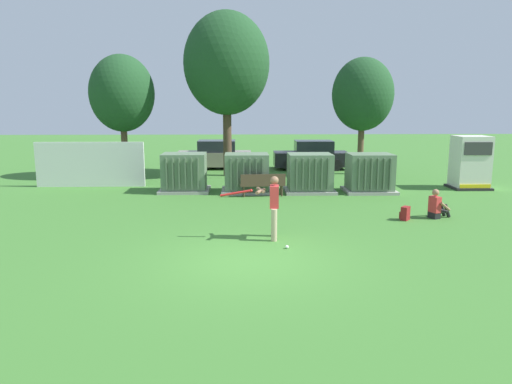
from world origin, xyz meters
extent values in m
plane|color=#3D752D|center=(0.00, 0.00, 0.00)|extent=(96.00, 96.00, 0.00)
cube|color=silver|center=(-6.89, 10.50, 1.00)|extent=(4.80, 0.12, 2.00)
cube|color=#9E9B93|center=(-2.55, 9.16, 0.06)|extent=(2.10, 1.70, 0.12)
cube|color=#607A5B|center=(-2.55, 9.16, 0.87)|extent=(1.80, 1.40, 1.50)
cube|color=#52684E|center=(-3.18, 8.40, 0.87)|extent=(0.06, 0.12, 1.27)
cube|color=#52684E|center=(-2.93, 8.40, 0.87)|extent=(0.06, 0.12, 1.27)
cube|color=#52684E|center=(-2.67, 8.40, 0.87)|extent=(0.06, 0.12, 1.27)
cube|color=#52684E|center=(-2.42, 8.40, 0.87)|extent=(0.06, 0.12, 1.27)
cube|color=#52684E|center=(-2.16, 8.40, 0.87)|extent=(0.06, 0.12, 1.27)
cube|color=#52684E|center=(-1.91, 8.40, 0.87)|extent=(0.06, 0.12, 1.27)
cube|color=#9E9B93|center=(0.08, 8.94, 0.06)|extent=(2.10, 1.70, 0.12)
cube|color=#607A5B|center=(0.08, 8.94, 0.87)|extent=(1.80, 1.40, 1.50)
cube|color=#52684E|center=(-0.56, 8.18, 0.87)|extent=(0.06, 0.12, 1.27)
cube|color=#52684E|center=(-0.30, 8.18, 0.87)|extent=(0.06, 0.12, 1.27)
cube|color=#52684E|center=(-0.05, 8.18, 0.87)|extent=(0.06, 0.12, 1.27)
cube|color=#52684E|center=(0.21, 8.18, 0.87)|extent=(0.06, 0.12, 1.27)
cube|color=#52684E|center=(0.46, 8.18, 0.87)|extent=(0.06, 0.12, 1.27)
cube|color=#52684E|center=(0.72, 8.18, 0.87)|extent=(0.06, 0.12, 1.27)
cube|color=#9E9B93|center=(2.73, 8.85, 0.06)|extent=(2.10, 1.70, 0.12)
cube|color=#607A5B|center=(2.73, 8.85, 0.87)|extent=(1.80, 1.40, 1.50)
cube|color=#52684E|center=(2.09, 8.09, 0.87)|extent=(0.06, 0.12, 1.27)
cube|color=#52684E|center=(2.35, 8.09, 0.87)|extent=(0.06, 0.12, 1.27)
cube|color=#52684E|center=(2.60, 8.09, 0.87)|extent=(0.06, 0.12, 1.27)
cube|color=#52684E|center=(2.86, 8.09, 0.87)|extent=(0.06, 0.12, 1.27)
cube|color=#52684E|center=(3.11, 8.09, 0.87)|extent=(0.06, 0.12, 1.27)
cube|color=#52684E|center=(3.37, 8.09, 0.87)|extent=(0.06, 0.12, 1.27)
cube|color=#9E9B93|center=(5.24, 8.77, 0.06)|extent=(2.10, 1.70, 0.12)
cube|color=#607A5B|center=(5.24, 8.77, 0.87)|extent=(1.80, 1.40, 1.50)
cube|color=#52684E|center=(4.60, 8.01, 0.87)|extent=(0.06, 0.12, 1.27)
cube|color=#52684E|center=(4.85, 8.01, 0.87)|extent=(0.06, 0.12, 1.27)
cube|color=#52684E|center=(5.11, 8.01, 0.87)|extent=(0.06, 0.12, 1.27)
cube|color=#52684E|center=(5.36, 8.01, 0.87)|extent=(0.06, 0.12, 1.27)
cube|color=#52684E|center=(5.62, 8.01, 0.87)|extent=(0.06, 0.12, 1.27)
cube|color=#52684E|center=(5.87, 8.01, 0.87)|extent=(0.06, 0.12, 1.27)
cube|color=#262626|center=(9.85, 9.50, 0.05)|extent=(1.60, 1.40, 0.10)
cube|color=silver|center=(9.85, 9.50, 1.20)|extent=(1.40, 1.20, 2.20)
cube|color=#383838|center=(9.85, 8.88, 1.81)|extent=(1.19, 0.04, 0.55)
cube|color=yellow|center=(9.85, 8.88, 0.20)|extent=(1.33, 0.04, 0.16)
cube|color=#4C3828|center=(0.71, 8.00, 0.45)|extent=(1.83, 0.56, 0.05)
cube|color=#4C3828|center=(0.72, 7.82, 0.70)|extent=(1.80, 0.20, 0.44)
cylinder|color=#4C3828|center=(-0.07, 8.07, 0.21)|extent=(0.06, 0.06, 0.42)
cylinder|color=#4C3828|center=(1.46, 8.21, 0.21)|extent=(0.06, 0.06, 0.42)
cylinder|color=#4C3828|center=(-0.04, 7.79, 0.21)|extent=(0.06, 0.06, 0.42)
cylinder|color=#4C3828|center=(1.48, 7.93, 0.21)|extent=(0.06, 0.06, 0.42)
cylinder|color=tan|center=(0.72, 1.60, 0.44)|extent=(0.16, 0.16, 0.88)
cylinder|color=tan|center=(0.76, 2.07, 0.44)|extent=(0.16, 0.16, 0.88)
cube|color=red|center=(0.74, 1.83, 1.18)|extent=(0.27, 0.42, 0.60)
sphere|color=brown|center=(0.74, 1.83, 1.62)|extent=(0.23, 0.23, 0.23)
cylinder|color=brown|center=(0.36, 1.77, 1.34)|extent=(0.30, 0.53, 0.09)
cylinder|color=brown|center=(0.37, 1.95, 1.34)|extent=(0.23, 0.55, 0.09)
cylinder|color=red|center=(-0.31, 1.91, 1.27)|extent=(0.85, 0.12, 0.21)
sphere|color=red|center=(0.11, 1.88, 1.34)|extent=(0.08, 0.08, 0.08)
sphere|color=white|center=(1.01, 0.89, 0.04)|extent=(0.09, 0.09, 0.09)
cube|color=black|center=(6.10, 4.03, 0.10)|extent=(0.35, 0.41, 0.20)
cube|color=red|center=(6.10, 4.03, 0.46)|extent=(0.34, 0.42, 0.52)
sphere|color=#9E7051|center=(6.10, 4.03, 0.85)|extent=(0.22, 0.22, 0.22)
cylinder|color=black|center=(6.27, 4.21, 0.22)|extent=(0.47, 0.29, 0.13)
cylinder|color=black|center=(6.48, 4.30, 0.23)|extent=(0.32, 0.22, 0.46)
cylinder|color=black|center=(6.35, 4.03, 0.22)|extent=(0.47, 0.29, 0.13)
cylinder|color=black|center=(6.56, 4.11, 0.23)|extent=(0.32, 0.22, 0.46)
cylinder|color=#9E7051|center=(6.22, 4.33, 0.42)|extent=(0.41, 0.23, 0.32)
cylinder|color=#9E7051|center=(6.39, 3.90, 0.42)|extent=(0.41, 0.23, 0.32)
cube|color=maroon|center=(5.08, 3.82, 0.22)|extent=(0.36, 0.37, 0.44)
cube|color=maroon|center=(4.98, 3.90, 0.15)|extent=(0.19, 0.21, 0.22)
cylinder|color=brown|center=(-6.00, 13.32, 1.29)|extent=(0.32, 0.32, 2.58)
ellipsoid|color=#1E4723|center=(-6.00, 13.32, 4.18)|extent=(3.17, 3.17, 3.77)
cylinder|color=#4C3828|center=(-0.84, 13.71, 1.74)|extent=(0.43, 0.43, 3.49)
ellipsoid|color=#1E4723|center=(-0.84, 13.71, 5.65)|extent=(4.29, 4.29, 5.10)
cylinder|color=brown|center=(6.15, 13.99, 1.28)|extent=(0.32, 0.32, 2.56)
ellipsoid|color=#1E4723|center=(6.15, 13.99, 4.15)|extent=(3.15, 3.15, 3.74)
cube|color=gray|center=(-1.68, 16.41, 0.58)|extent=(4.20, 1.70, 0.80)
cube|color=#262B33|center=(-1.53, 16.41, 1.30)|extent=(2.10, 1.56, 0.64)
cylinder|color=black|center=(-2.98, 15.56, 0.32)|extent=(0.64, 0.22, 0.64)
cylinder|color=black|center=(-2.98, 17.26, 0.32)|extent=(0.64, 0.22, 0.64)
cylinder|color=black|center=(-0.37, 15.56, 0.32)|extent=(0.64, 0.22, 0.64)
cylinder|color=black|center=(-0.37, 17.26, 0.32)|extent=(0.64, 0.22, 0.64)
cube|color=black|center=(3.84, 16.09, 0.58)|extent=(4.22, 1.75, 0.80)
cube|color=#262B33|center=(3.99, 16.08, 1.30)|extent=(2.12, 1.59, 0.64)
cylinder|color=black|center=(2.53, 15.25, 0.32)|extent=(0.64, 0.23, 0.64)
cylinder|color=black|center=(2.55, 16.95, 0.32)|extent=(0.64, 0.23, 0.64)
cylinder|color=black|center=(5.13, 15.22, 0.32)|extent=(0.64, 0.23, 0.64)
cylinder|color=black|center=(5.15, 16.92, 0.32)|extent=(0.64, 0.23, 0.64)
camera|label=1|loc=(-0.17, -10.80, 3.64)|focal=33.36mm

